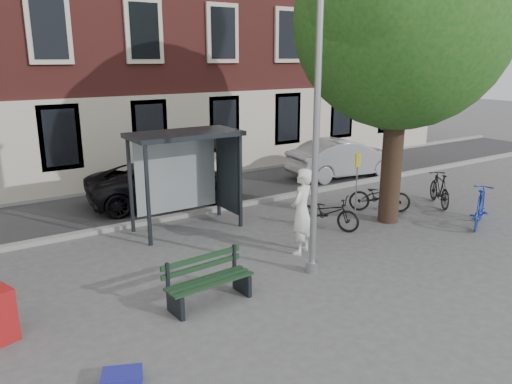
{
  "coord_description": "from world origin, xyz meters",
  "views": [
    {
      "loc": [
        -6.46,
        -7.6,
        4.48
      ],
      "look_at": [
        -0.22,
        1.84,
        1.4
      ],
      "focal_mm": 35.0,
      "sensor_mm": 36.0,
      "label": 1
    }
  ],
  "objects": [
    {
      "name": "lamppost",
      "position": [
        0.0,
        0.0,
        2.78
      ],
      "size": [
        0.28,
        0.35,
        6.11
      ],
      "color": "#9EA0A3",
      "rests_on": "ground"
    },
    {
      "name": "bike_d",
      "position": [
        6.5,
        1.7,
        0.52
      ],
      "size": [
        1.38,
        1.69,
        1.03
      ],
      "primitive_type": "imported",
      "rotation": [
        0.0,
        0.0,
        2.54
      ],
      "color": "black",
      "rests_on": "ground"
    },
    {
      "name": "bike_a",
      "position": [
        4.48,
        2.28,
        0.47
      ],
      "size": [
        1.76,
        1.65,
        0.94
      ],
      "primitive_type": "imported",
      "rotation": [
        0.0,
        0.0,
        0.85
      ],
      "color": "black",
      "rests_on": "ground"
    },
    {
      "name": "ground",
      "position": [
        0.0,
        0.0,
        0.0
      ],
      "size": [
        90.0,
        90.0,
        0.0
      ],
      "primitive_type": "plane",
      "color": "#4C4C4F",
      "rests_on": "ground"
    },
    {
      "name": "bench",
      "position": [
        -2.51,
        0.0,
        0.4
      ],
      "size": [
        1.74,
        0.68,
        0.88
      ],
      "rotation": [
        0.0,
        0.0,
        0.07
      ],
      "color": "#1E2328",
      "rests_on": "ground"
    },
    {
      "name": "tree_right",
      "position": [
        4.01,
        1.38,
        5.62
      ],
      "size": [
        5.76,
        5.6,
        8.2
      ],
      "color": "black",
      "rests_on": "ground"
    },
    {
      "name": "curb_far",
      "position": [
        0.0,
        9.0,
        0.06
      ],
      "size": [
        40.0,
        0.25,
        0.12
      ],
      "primitive_type": "cube",
      "color": "gray",
      "rests_on": "ground"
    },
    {
      "name": "bike_b",
      "position": [
        5.77,
        -0.15,
        0.55
      ],
      "size": [
        1.85,
        1.28,
        1.09
      ],
      "primitive_type": "imported",
      "rotation": [
        0.0,
        0.0,
        2.04
      ],
      "color": "navy",
      "rests_on": "ground"
    },
    {
      "name": "car_silver",
      "position": [
        6.67,
        6.17,
        0.73
      ],
      "size": [
        4.59,
        2.13,
        1.46
      ],
      "primitive_type": "imported",
      "rotation": [
        0.0,
        0.0,
        1.43
      ],
      "color": "#9B9DA3",
      "rests_on": "ground"
    },
    {
      "name": "road",
      "position": [
        0.0,
        7.0,
        0.01
      ],
      "size": [
        40.0,
        4.0,
        0.01
      ],
      "primitive_type": "cube",
      "color": "#28282B",
      "rests_on": "ground"
    },
    {
      "name": "bus_shelter",
      "position": [
        -0.61,
        4.11,
        1.92
      ],
      "size": [
        2.85,
        1.45,
        2.62
      ],
      "color": "#1E2328",
      "rests_on": "ground"
    },
    {
      "name": "notice_sign",
      "position": [
        3.85,
        2.63,
        1.27
      ],
      "size": [
        0.3,
        0.13,
        1.78
      ],
      "rotation": [
        0.0,
        0.0,
        0.35
      ],
      "color": "#9EA0A3",
      "rests_on": "ground"
    },
    {
      "name": "bike_c",
      "position": [
        2.12,
        1.95,
        0.47
      ],
      "size": [
        1.42,
        1.86,
        0.94
      ],
      "primitive_type": "imported",
      "rotation": [
        0.0,
        0.0,
        0.52
      ],
      "color": "black",
      "rests_on": "ground"
    },
    {
      "name": "painter",
      "position": [
        0.48,
        1.0,
        1.02
      ],
      "size": [
        0.88,
        0.79,
        2.03
      ],
      "primitive_type": "imported",
      "rotation": [
        0.0,
        0.0,
        3.66
      ],
      "color": "white",
      "rests_on": "ground"
    },
    {
      "name": "blue_crate",
      "position": [
        -4.69,
        -1.5,
        0.1
      ],
      "size": [
        0.66,
        0.59,
        0.2
      ],
      "primitive_type": "cube",
      "rotation": [
        0.0,
        0.0,
        -0.41
      ],
      "color": "navy",
      "rests_on": "ground"
    },
    {
      "name": "curb_near",
      "position": [
        0.0,
        5.0,
        0.06
      ],
      "size": [
        40.0,
        0.25,
        0.12
      ],
      "primitive_type": "cube",
      "color": "gray",
      "rests_on": "ground"
    },
    {
      "name": "car_dark",
      "position": [
        -0.49,
        6.64,
        0.66
      ],
      "size": [
        5.01,
        2.79,
        1.33
      ],
      "primitive_type": "imported",
      "rotation": [
        0.0,
        0.0,
        1.44
      ],
      "color": "black",
      "rests_on": "ground"
    }
  ]
}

